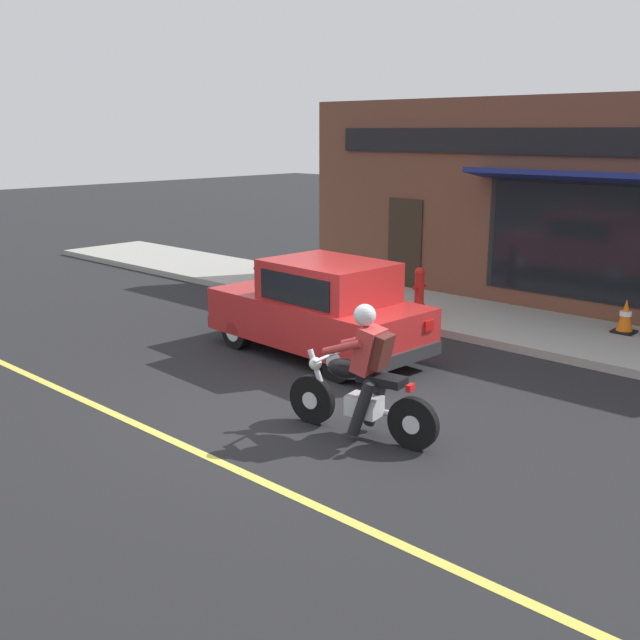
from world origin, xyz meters
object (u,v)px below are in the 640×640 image
traffic_cone (625,316)px  fire_hydrant (419,290)px  motorcycle_with_rider (363,382)px  car_hatchback (320,309)px

traffic_cone → fire_hydrant: 3.70m
motorcycle_with_rider → car_hatchback: size_ratio=0.52×
car_hatchback → traffic_cone: car_hatchback is taller
motorcycle_with_rider → car_hatchback: bearing=51.5°
car_hatchback → traffic_cone: (4.24, -3.26, -0.33)m
car_hatchback → motorcycle_with_rider: bearing=-128.5°
motorcycle_with_rider → fire_hydrant: 5.88m
motorcycle_with_rider → traffic_cone: (6.33, -0.64, -0.25)m
motorcycle_with_rider → traffic_cone: 6.36m
car_hatchback → traffic_cone: 5.36m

